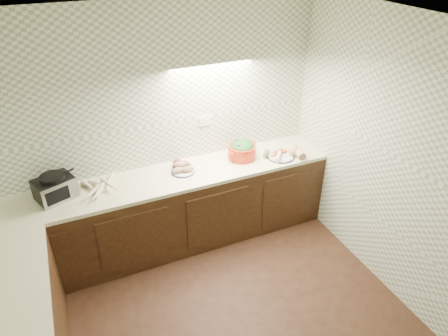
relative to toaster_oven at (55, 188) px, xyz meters
name	(u,v)px	position (x,y,z in m)	size (l,w,h in m)	color
room	(225,197)	(1.06, -1.58, 0.61)	(3.60, 3.60, 2.60)	black
counter	(122,283)	(0.38, -0.89, -0.57)	(3.60, 3.60, 0.90)	black
toaster_oven	(55,188)	(0.00, 0.00, 0.00)	(0.42, 0.38, 0.25)	black
parsnip_pile	(105,188)	(0.44, -0.08, -0.08)	(0.43, 0.44, 0.08)	#FAEEC6
sweet_potato_plate	(183,168)	(1.26, -0.04, -0.07)	(0.25, 0.25, 0.11)	#11183D
onion_bowl	(179,163)	(1.26, 0.07, -0.07)	(0.15, 0.15, 0.11)	black
dutch_oven	(242,150)	(1.96, -0.02, -0.01)	(0.40, 0.40, 0.22)	red
veg_plate	(287,153)	(2.43, -0.20, -0.06)	(0.46, 0.34, 0.14)	#11183D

